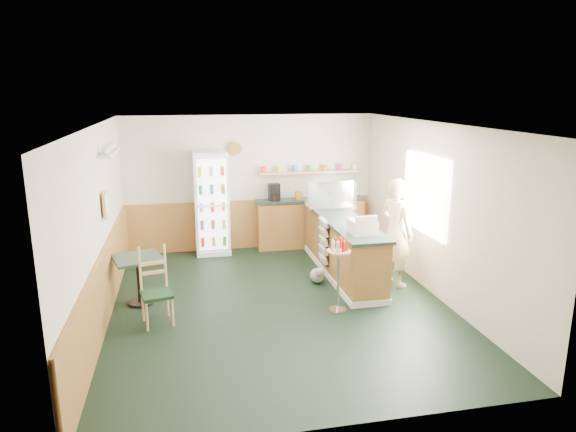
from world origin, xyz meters
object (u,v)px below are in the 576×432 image
object	(u,v)px
display_case	(331,195)
cafe_table	(139,271)
cash_register	(362,227)
condiment_stand	(339,264)
cafe_chair	(156,283)
shopkeeper	(396,232)
drinks_fridge	(212,203)

from	to	relation	value
display_case	cafe_table	xyz separation A→B (m)	(-3.40, -1.42, -0.74)
cash_register	condiment_stand	world-z (taller)	cash_register
cafe_chair	cafe_table	bearing A→B (deg)	100.42
cash_register	cafe_chair	distance (m)	3.18
cash_register	shopkeeper	distance (m)	0.80
cash_register	shopkeeper	xyz separation A→B (m)	(0.70, 0.31, -0.22)
drinks_fridge	cafe_chair	bearing A→B (deg)	-107.85
condiment_stand	cafe_chair	distance (m)	2.59
condiment_stand	cafe_table	bearing A→B (deg)	163.47
cash_register	cafe_table	distance (m)	3.47
cafe_table	condiment_stand	bearing A→B (deg)	-16.53
condiment_stand	cafe_chair	size ratio (longest dim) A/B	1.00
display_case	cafe_table	distance (m)	3.76
cash_register	shopkeeper	world-z (taller)	shopkeeper
condiment_stand	cafe_table	world-z (taller)	condiment_stand
drinks_fridge	display_case	size ratio (longest dim) A/B	2.29
display_case	shopkeeper	size ratio (longest dim) A/B	0.49
cash_register	condiment_stand	xyz separation A→B (m)	(-0.53, -0.51, -0.39)
condiment_stand	cafe_table	distance (m)	3.00
cash_register	cafe_chair	bearing A→B (deg)	-175.86
cash_register	display_case	bearing A→B (deg)	87.86
cafe_table	cafe_chair	xyz separation A→B (m)	(0.29, -0.68, 0.04)
condiment_stand	drinks_fridge	bearing A→B (deg)	117.22
drinks_fridge	shopkeeper	size ratio (longest dim) A/B	1.12
drinks_fridge	shopkeeper	world-z (taller)	drinks_fridge
drinks_fridge	cafe_table	distance (m)	2.66
display_case	shopkeeper	world-z (taller)	shopkeeper
condiment_stand	cafe_chair	world-z (taller)	same
cash_register	condiment_stand	size ratio (longest dim) A/B	0.36
cash_register	condiment_stand	distance (m)	0.84
cash_register	cafe_table	world-z (taller)	cash_register
display_case	cafe_table	world-z (taller)	display_case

